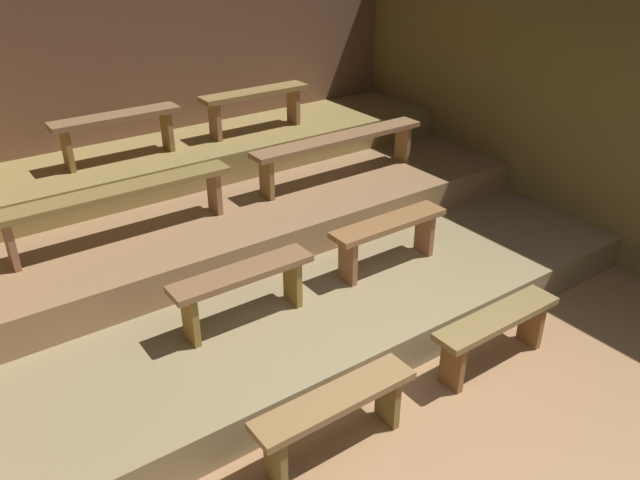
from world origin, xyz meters
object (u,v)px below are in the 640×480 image
object	(u,v)px
bench_floor_right	(496,327)
bench_upper_left	(117,125)
bench_middle_left	(118,197)
bench_lower_left	(243,282)
bench_upper_right	(255,100)
bench_lower_right	(389,232)
bench_floor_left	(335,409)
bench_middle_right	(340,144)

from	to	relation	value
bench_floor_right	bench_upper_left	bearing A→B (deg)	113.51
bench_middle_left	bench_upper_left	distance (m)	1.09
bench_lower_left	bench_upper_right	bearing A→B (deg)	57.07
bench_lower_right	bench_floor_right	bearing A→B (deg)	-88.17
bench_floor_left	bench_middle_left	distance (m)	2.55
bench_floor_right	bench_lower_left	size ratio (longest dim) A/B	1.01
bench_floor_left	bench_middle_right	bearing A→B (deg)	52.47
bench_lower_left	bench_middle_right	distance (m)	2.25
bench_floor_right	bench_floor_left	bearing A→B (deg)	180.00
bench_upper_left	bench_floor_right	bearing A→B (deg)	-66.49
bench_middle_right	bench_floor_right	bearing A→B (deg)	-99.10
bench_middle_left	bench_middle_right	size ratio (longest dim) A/B	1.00
bench_floor_left	bench_upper_left	size ratio (longest dim) A/B	0.93
bench_lower_left	bench_upper_left	size ratio (longest dim) A/B	0.92
bench_floor_left	bench_middle_left	size ratio (longest dim) A/B	0.57
bench_floor_left	bench_middle_right	world-z (taller)	bench_middle_right
bench_lower_right	bench_middle_right	size ratio (longest dim) A/B	0.56
bench_floor_right	bench_middle_left	bearing A→B (deg)	127.53
bench_middle_left	bench_upper_left	size ratio (longest dim) A/B	1.62
bench_upper_right	bench_lower_right	bearing A→B (deg)	-91.09
bench_middle_left	bench_floor_left	bearing A→B (deg)	-80.90
bench_upper_right	bench_floor_right	bearing A→B (deg)	-90.08
bench_floor_left	bench_lower_left	distance (m)	1.22
bench_lower_right	bench_middle_right	distance (m)	1.37
bench_floor_left	bench_middle_left	world-z (taller)	bench_middle_left
bench_middle_right	bench_upper_left	size ratio (longest dim) A/B	1.62
bench_floor_left	bench_lower_right	size ratio (longest dim) A/B	1.01
bench_upper_right	bench_upper_left	bearing A→B (deg)	180.00
bench_floor_left	bench_lower_left	size ratio (longest dim) A/B	1.01
bench_lower_left	bench_middle_left	world-z (taller)	bench_middle_left
bench_lower_left	bench_lower_right	bearing A→B (deg)	0.00
bench_middle_left	bench_upper_right	size ratio (longest dim) A/B	1.62
bench_upper_right	bench_middle_left	bearing A→B (deg)	-152.44
bench_middle_left	bench_upper_left	world-z (taller)	bench_upper_left
bench_middle_right	bench_lower_right	bearing A→B (deg)	-108.82
bench_lower_right	bench_middle_right	bearing A→B (deg)	71.18
bench_lower_right	bench_upper_left	size ratio (longest dim) A/B	0.92
bench_middle_right	bench_middle_left	bearing A→B (deg)	180.00
bench_floor_left	bench_upper_left	xyz separation A→B (m)	(-0.00, 3.42, 0.93)
bench_lower_left	bench_floor_left	bearing A→B (deg)	-91.83
bench_middle_left	bench_middle_right	distance (m)	2.26
bench_middle_left	bench_upper_left	xyz separation A→B (m)	(0.39, 0.98, 0.29)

